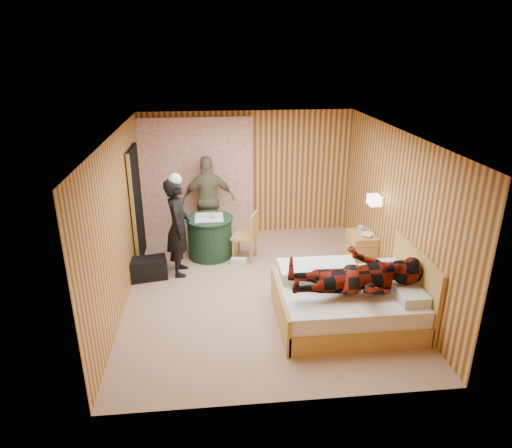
{
  "coord_description": "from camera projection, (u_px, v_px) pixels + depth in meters",
  "views": [
    {
      "loc": [
        -0.74,
        -6.41,
        3.67
      ],
      "look_at": [
        -0.06,
        0.21,
        1.05
      ],
      "focal_mm": 32.0,
      "sensor_mm": 36.0,
      "label": 1
    }
  ],
  "objects": [
    {
      "name": "chair_near",
      "position": [
        249.0,
        232.0,
        8.2
      ],
      "size": [
        0.53,
        0.53,
        0.91
      ],
      "rotation": [
        0.0,
        0.0,
        -1.95
      ],
      "color": "#E5B85E",
      "rests_on": "floor"
    },
    {
      "name": "curtain",
      "position": [
        197.0,
        178.0,
        9.06
      ],
      "size": [
        2.2,
        0.08,
        2.4
      ],
      "primitive_type": "cube",
      "color": "white",
      "rests_on": "floor"
    },
    {
      "name": "nightstand",
      "position": [
        361.0,
        248.0,
        8.1
      ],
      "size": [
        0.45,
        0.6,
        0.58
      ],
      "color": "#E5B85E",
      "rests_on": "floor"
    },
    {
      "name": "book_lower",
      "position": [
        364.0,
        234.0,
        7.95
      ],
      "size": [
        0.18,
        0.23,
        0.02
      ],
      "primitive_type": "imported",
      "rotation": [
        0.0,
        0.0,
        0.07
      ],
      "color": "silver",
      "rests_on": "nightstand"
    },
    {
      "name": "wall_right",
      "position": [
        395.0,
        212.0,
        7.09
      ],
      "size": [
        0.02,
        5.0,
        2.5
      ],
      "primitive_type": "cube",
      "color": "#E6A258",
      "rests_on": "floor"
    },
    {
      "name": "wall_left",
      "position": [
        119.0,
        222.0,
        6.69
      ],
      "size": [
        0.02,
        5.0,
        2.5
      ],
      "primitive_type": "cube",
      "color": "#E6A258",
      "rests_on": "floor"
    },
    {
      "name": "man_on_bed",
      "position": [
        358.0,
        267.0,
        6.0
      ],
      "size": [
        0.86,
        0.67,
        1.77
      ],
      "primitive_type": "imported",
      "rotation": [
        0.0,
        1.57,
        0.0
      ],
      "color": "maroon",
      "rests_on": "bed"
    },
    {
      "name": "cup_table",
      "position": [
        215.0,
        215.0,
        8.19
      ],
      "size": [
        0.15,
        0.15,
        0.1
      ],
      "primitive_type": "imported",
      "rotation": [
        0.0,
        0.0,
        0.29
      ],
      "color": "silver",
      "rests_on": "round_table"
    },
    {
      "name": "man_at_table",
      "position": [
        209.0,
        200.0,
        8.88
      ],
      "size": [
        1.04,
        0.51,
        1.72
      ],
      "primitive_type": "imported",
      "rotation": [
        0.0,
        0.0,
        3.23
      ],
      "color": "#73704D",
      "rests_on": "floor"
    },
    {
      "name": "cup_nightstand",
      "position": [
        360.0,
        229.0,
        8.1
      ],
      "size": [
        0.12,
        0.12,
        0.09
      ],
      "primitive_type": "imported",
      "rotation": [
        0.0,
        0.0,
        -0.19
      ],
      "color": "silver",
      "rests_on": "nightstand"
    },
    {
      "name": "bed",
      "position": [
        348.0,
        301.0,
        6.44
      ],
      "size": [
        1.96,
        1.51,
        1.04
      ],
      "color": "#E5B85E",
      "rests_on": "floor"
    },
    {
      "name": "ceiling",
      "position": [
        262.0,
        134.0,
        6.43
      ],
      "size": [
        4.2,
        5.0,
        0.01
      ],
      "primitive_type": "cube",
      "color": "silver",
      "rests_on": "wall_back"
    },
    {
      "name": "woman_standing",
      "position": [
        178.0,
        227.0,
        7.59
      ],
      "size": [
        0.41,
        0.62,
        1.69
      ],
      "primitive_type": "imported",
      "rotation": [
        0.0,
        0.0,
        1.57
      ],
      "color": "black",
      "rests_on": "floor"
    },
    {
      "name": "sneaker_left",
      "position": [
        210.0,
        254.0,
        8.45
      ],
      "size": [
        0.29,
        0.19,
        0.12
      ],
      "primitive_type": "cube",
      "rotation": [
        0.0,
        0.0,
        0.34
      ],
      "color": "silver",
      "rests_on": "floor"
    },
    {
      "name": "duffel_bag",
      "position": [
        147.0,
        269.0,
        7.63
      ],
      "size": [
        0.68,
        0.45,
        0.36
      ],
      "primitive_type": "cube",
      "rotation": [
        0.0,
        0.0,
        0.18
      ],
      "color": "black",
      "rests_on": "floor"
    },
    {
      "name": "floor",
      "position": [
        261.0,
        289.0,
        7.35
      ],
      "size": [
        4.2,
        5.0,
        0.01
      ],
      "primitive_type": "cube",
      "color": "tan",
      "rests_on": "ground"
    },
    {
      "name": "sneaker_right",
      "position": [
        239.0,
        262.0,
        8.14
      ],
      "size": [
        0.29,
        0.16,
        0.12
      ],
      "primitive_type": "cube",
      "rotation": [
        0.0,
        0.0,
        -0.16
      ],
      "color": "silver",
      "rests_on": "floor"
    },
    {
      "name": "wall_back",
      "position": [
        247.0,
        174.0,
        9.21
      ],
      "size": [
        4.2,
        0.02,
        2.5
      ],
      "primitive_type": "cube",
      "color": "#E6A258",
      "rests_on": "floor"
    },
    {
      "name": "book_upper",
      "position": [
        364.0,
        233.0,
        7.94
      ],
      "size": [
        0.27,
        0.28,
        0.02
      ],
      "primitive_type": "imported",
      "rotation": [
        0.0,
        0.0,
        -0.72
      ],
      "color": "silver",
      "rests_on": "nightstand"
    },
    {
      "name": "doorway",
      "position": [
        137.0,
        205.0,
        8.07
      ],
      "size": [
        0.06,
        0.9,
        2.05
      ],
      "primitive_type": "cube",
      "color": "black",
      "rests_on": "floor"
    },
    {
      "name": "round_table",
      "position": [
        210.0,
        237.0,
        8.38
      ],
      "size": [
        0.87,
        0.87,
        0.77
      ],
      "color": "#1C3C25",
      "rests_on": "floor"
    },
    {
      "name": "chair_far",
      "position": [
        209.0,
        216.0,
        8.96
      ],
      "size": [
        0.46,
        0.46,
        0.93
      ],
      "rotation": [
        0.0,
        0.0,
        0.11
      ],
      "color": "#E5B85E",
      "rests_on": "floor"
    },
    {
      "name": "wall_lamp",
      "position": [
        374.0,
        200.0,
        7.47
      ],
      "size": [
        0.26,
        0.24,
        0.16
      ],
      "color": "gold",
      "rests_on": "wall_right"
    }
  ]
}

